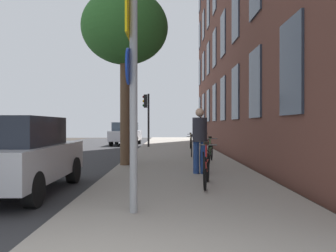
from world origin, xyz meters
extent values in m
plane|color=#332D28|center=(-2.40, 15.00, 0.00)|extent=(41.80, 41.80, 0.00)
cube|color=#2D2D30|center=(-4.50, 15.00, 0.01)|extent=(7.00, 38.00, 0.01)
cube|color=gray|center=(1.10, 15.00, 0.06)|extent=(4.20, 38.00, 0.12)
cube|color=#2D3847|center=(3.42, 5.12, 2.76)|extent=(0.06, 1.36, 2.15)
cube|color=#2D3847|center=(3.42, 8.25, 2.76)|extent=(0.06, 1.36, 2.15)
cube|color=#2D3847|center=(3.42, 11.38, 2.76)|extent=(0.06, 1.36, 2.15)
cube|color=#2D3847|center=(3.42, 14.50, 2.76)|extent=(0.06, 1.36, 2.15)
cube|color=#2D3847|center=(3.42, 17.62, 2.76)|extent=(0.06, 1.36, 2.15)
cube|color=#2D3847|center=(3.42, 20.75, 2.76)|extent=(0.06, 1.36, 2.15)
cube|color=#2D3847|center=(3.42, 23.88, 2.76)|extent=(0.06, 1.36, 2.15)
cube|color=#2D3847|center=(3.42, 27.00, 2.76)|extent=(0.06, 1.36, 2.15)
cube|color=#2D3847|center=(3.42, 11.38, 5.96)|extent=(0.06, 1.36, 2.15)
cube|color=#2D3847|center=(3.42, 14.50, 5.96)|extent=(0.06, 1.36, 2.15)
cube|color=#2D3847|center=(3.42, 17.62, 5.96)|extent=(0.06, 1.36, 2.15)
cube|color=#2D3847|center=(3.42, 20.75, 5.96)|extent=(0.06, 1.36, 2.15)
cube|color=#2D3847|center=(3.42, 23.88, 5.96)|extent=(0.06, 1.36, 2.15)
cube|color=#2D3847|center=(3.42, 27.00, 5.96)|extent=(0.06, 1.36, 2.15)
cube|color=#2D3847|center=(3.42, 20.75, 9.15)|extent=(0.06, 1.36, 2.15)
cube|color=#2D3847|center=(3.42, 23.88, 9.15)|extent=(0.06, 1.36, 2.15)
cube|color=#2D3847|center=(3.42, 27.00, 9.15)|extent=(0.06, 1.36, 2.15)
cylinder|color=gray|center=(0.16, 2.74, 1.79)|extent=(0.12, 0.12, 3.34)
cube|color=yellow|center=(0.08, 2.74, 3.10)|extent=(0.03, 0.60, 0.60)
cylinder|color=#14339E|center=(0.08, 2.74, 2.35)|extent=(0.03, 0.56, 0.56)
cylinder|color=black|center=(-0.51, 18.35, 1.74)|extent=(0.12, 0.12, 3.24)
cube|color=black|center=(-0.69, 18.35, 2.91)|extent=(0.20, 0.24, 0.80)
sphere|color=#4B0707|center=(-0.80, 18.35, 3.17)|extent=(0.16, 0.16, 0.16)
sphere|color=orange|center=(-0.80, 18.35, 2.91)|extent=(0.16, 0.16, 0.16)
sphere|color=#083E11|center=(-0.80, 18.35, 2.65)|extent=(0.16, 0.16, 0.16)
cylinder|color=brown|center=(-0.76, 8.93, 1.98)|extent=(0.32, 0.32, 3.73)
ellipsoid|color=#2D6628|center=(-0.76, 8.93, 4.71)|extent=(2.88, 2.88, 2.45)
torus|color=black|center=(1.62, 5.53, 0.47)|extent=(0.16, 0.69, 0.69)
torus|color=black|center=(1.44, 4.47, 0.47)|extent=(0.16, 0.69, 0.69)
cylinder|color=#B21E1E|center=(1.53, 5.00, 0.66)|extent=(0.20, 0.90, 0.04)
cylinder|color=#B21E1E|center=(1.49, 4.74, 0.57)|extent=(0.14, 0.55, 0.30)
cylinder|color=#B21E1E|center=(1.50, 4.84, 0.91)|extent=(0.04, 0.04, 0.28)
cube|color=black|center=(1.50, 4.84, 1.07)|extent=(0.10, 0.24, 0.06)
cylinder|color=#4C4C4C|center=(1.62, 5.53, 0.99)|extent=(0.42, 0.10, 0.03)
torus|color=black|center=(1.69, 7.88, 0.43)|extent=(0.06, 0.62, 0.62)
torus|color=black|center=(1.65, 6.92, 0.43)|extent=(0.06, 0.62, 0.62)
cylinder|color=#B21E1E|center=(1.67, 7.40, 0.60)|extent=(0.08, 0.83, 0.04)
cylinder|color=#B21E1E|center=(1.66, 7.16, 0.52)|extent=(0.06, 0.50, 0.27)
cylinder|color=#B21E1E|center=(1.66, 7.25, 0.84)|extent=(0.04, 0.04, 0.28)
cube|color=black|center=(1.66, 7.25, 1.00)|extent=(0.10, 0.24, 0.06)
cylinder|color=#4C4C4C|center=(1.69, 7.88, 0.92)|extent=(0.42, 0.05, 0.03)
torus|color=black|center=(2.32, 10.33, 0.44)|extent=(0.17, 0.64, 0.64)
torus|color=black|center=(2.10, 9.27, 0.44)|extent=(0.17, 0.64, 0.64)
cylinder|color=#267233|center=(2.21, 9.80, 0.62)|extent=(0.23, 0.91, 0.04)
cylinder|color=#267233|center=(2.16, 9.54, 0.54)|extent=(0.16, 0.55, 0.30)
cylinder|color=#267233|center=(2.18, 9.64, 0.86)|extent=(0.04, 0.04, 0.28)
cube|color=black|center=(2.18, 9.64, 1.02)|extent=(0.10, 0.24, 0.06)
cylinder|color=#4C4C4C|center=(2.32, 10.33, 0.94)|extent=(0.42, 0.12, 0.03)
torus|color=black|center=(1.73, 12.75, 0.43)|extent=(0.08, 0.63, 0.63)
torus|color=black|center=(1.66, 11.65, 0.43)|extent=(0.08, 0.63, 0.63)
cylinder|color=black|center=(1.69, 12.20, 0.61)|extent=(0.11, 0.93, 0.04)
cylinder|color=black|center=(1.67, 11.93, 0.53)|extent=(0.08, 0.56, 0.30)
cylinder|color=black|center=(1.68, 12.04, 0.85)|extent=(0.04, 0.04, 0.28)
cube|color=black|center=(1.68, 12.04, 1.01)|extent=(0.10, 0.24, 0.06)
cylinder|color=#4C4C4C|center=(1.73, 12.75, 0.93)|extent=(0.42, 0.06, 0.03)
torus|color=black|center=(2.47, 15.07, 0.44)|extent=(0.16, 0.64, 0.64)
torus|color=black|center=(2.65, 14.13, 0.44)|extent=(0.16, 0.64, 0.64)
cylinder|color=#B21E1E|center=(2.56, 14.60, 0.62)|extent=(0.19, 0.81, 0.04)
cylinder|color=#B21E1E|center=(2.61, 14.36, 0.54)|extent=(0.14, 0.50, 0.27)
cylinder|color=#B21E1E|center=(2.59, 14.46, 0.86)|extent=(0.04, 0.04, 0.28)
cube|color=black|center=(2.59, 14.46, 1.02)|extent=(0.10, 0.24, 0.06)
cylinder|color=#4C4C4C|center=(2.47, 15.07, 0.94)|extent=(0.42, 0.11, 0.03)
torus|color=black|center=(2.02, 17.54, 0.42)|extent=(0.09, 0.61, 0.60)
torus|color=black|center=(1.93, 16.46, 0.42)|extent=(0.09, 0.61, 0.60)
cylinder|color=#C68C19|center=(1.97, 17.00, 0.59)|extent=(0.12, 0.93, 0.04)
cylinder|color=#C68C19|center=(1.95, 16.73, 0.51)|extent=(0.09, 0.56, 0.30)
cylinder|color=#C68C19|center=(1.96, 16.84, 0.82)|extent=(0.04, 0.04, 0.28)
cube|color=black|center=(1.96, 16.84, 0.98)|extent=(0.10, 0.24, 0.06)
cylinder|color=#4C4C4C|center=(2.02, 17.54, 0.90)|extent=(0.42, 0.07, 0.03)
cylinder|color=navy|center=(1.46, 6.92, 0.56)|extent=(0.16, 0.16, 0.88)
cylinder|color=navy|center=(1.66, 6.92, 0.56)|extent=(0.16, 0.16, 0.88)
cylinder|color=#26262D|center=(1.56, 6.92, 1.33)|extent=(0.52, 0.52, 0.66)
sphere|color=tan|center=(1.56, 6.92, 1.80)|extent=(0.24, 0.24, 0.24)
cube|color=#B7B7BC|center=(-2.47, 4.75, 0.68)|extent=(1.80, 3.98, 0.70)
cube|color=#1E232D|center=(-2.47, 4.55, 1.33)|extent=(1.49, 2.23, 0.60)
cylinder|color=black|center=(-3.26, 6.02, 0.33)|extent=(0.22, 0.64, 0.64)
cylinder|color=black|center=(-1.68, 6.02, 0.33)|extent=(0.22, 0.64, 0.64)
cylinder|color=black|center=(-1.68, 3.49, 0.33)|extent=(0.22, 0.64, 0.64)
cube|color=silver|center=(-2.36, 22.08, 0.68)|extent=(2.00, 4.04, 0.70)
cube|color=#384756|center=(-2.36, 21.88, 1.33)|extent=(1.64, 2.28, 0.60)
cylinder|color=black|center=(-3.21, 23.35, 0.33)|extent=(0.22, 0.64, 0.64)
cylinder|color=black|center=(-1.50, 23.35, 0.33)|extent=(0.22, 0.64, 0.64)
cylinder|color=black|center=(-3.21, 20.80, 0.33)|extent=(0.22, 0.64, 0.64)
cylinder|color=black|center=(-1.50, 20.80, 0.33)|extent=(0.22, 0.64, 0.64)
camera|label=1|loc=(0.68, -2.47, 1.46)|focal=36.50mm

